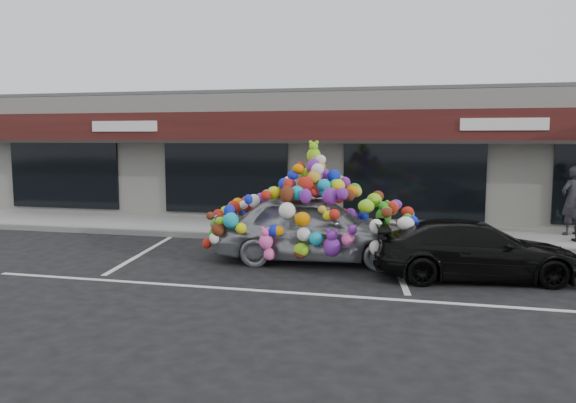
# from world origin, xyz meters

# --- Properties ---
(ground) EXTENTS (90.00, 90.00, 0.00)m
(ground) POSITION_xyz_m (0.00, 0.00, 0.00)
(ground) COLOR black
(ground) RESTS_ON ground
(shop_building) EXTENTS (24.00, 7.20, 4.31)m
(shop_building) POSITION_xyz_m (0.00, 8.44, 2.16)
(shop_building) COLOR white
(shop_building) RESTS_ON ground
(sidewalk) EXTENTS (26.00, 3.00, 0.15)m
(sidewalk) POSITION_xyz_m (0.00, 4.00, 0.07)
(sidewalk) COLOR #999994
(sidewalk) RESTS_ON ground
(kerb) EXTENTS (26.00, 0.18, 0.16)m
(kerb) POSITION_xyz_m (0.00, 2.50, 0.07)
(kerb) COLOR slate
(kerb) RESTS_ON ground
(parking_stripe_left) EXTENTS (0.73, 4.37, 0.01)m
(parking_stripe_left) POSITION_xyz_m (-3.20, 0.20, 0.00)
(parking_stripe_left) COLOR silver
(parking_stripe_left) RESTS_ON ground
(parking_stripe_mid) EXTENTS (0.73, 4.37, 0.01)m
(parking_stripe_mid) POSITION_xyz_m (2.80, 0.20, 0.00)
(parking_stripe_mid) COLOR silver
(parking_stripe_mid) RESTS_ON ground
(lane_line) EXTENTS (14.00, 0.12, 0.01)m
(lane_line) POSITION_xyz_m (2.00, -2.30, 0.00)
(lane_line) COLOR silver
(lane_line) RESTS_ON ground
(toy_car) EXTENTS (3.20, 4.87, 2.75)m
(toy_car) POSITION_xyz_m (0.96, 0.38, 0.93)
(toy_car) COLOR #91969A
(toy_car) RESTS_ON ground
(black_sedan) EXTENTS (2.21, 4.15, 1.15)m
(black_sedan) POSITION_xyz_m (4.34, -0.44, 0.57)
(black_sedan) COLOR black
(black_sedan) RESTS_ON ground
(pedestrian_a) EXTENTS (0.82, 0.74, 1.87)m
(pedestrian_a) POSITION_xyz_m (7.22, 4.56, 1.09)
(pedestrian_a) COLOR #232329
(pedestrian_a) RESTS_ON sidewalk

